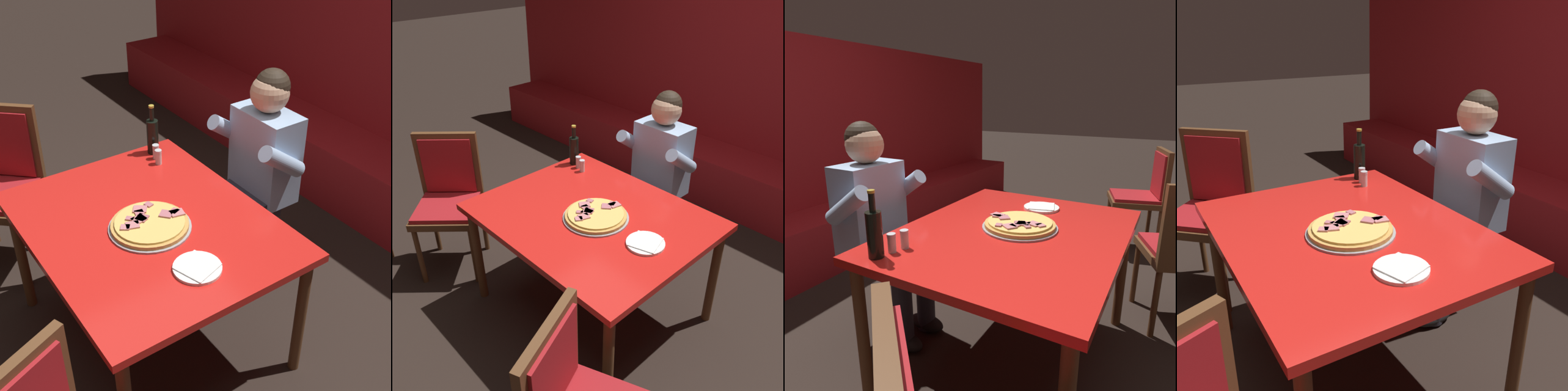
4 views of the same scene
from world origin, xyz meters
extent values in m
plane|color=black|center=(0.00, 0.00, 0.00)|extent=(24.00, 24.00, 0.00)
cube|color=#A3191E|center=(0.00, 1.86, 0.23)|extent=(6.46, 0.48, 0.46)
cylinder|color=brown|center=(0.60, -0.47, 0.36)|extent=(0.06, 0.06, 0.71)
cylinder|color=brown|center=(-0.60, 0.47, 0.36)|extent=(0.06, 0.06, 0.71)
cylinder|color=brown|center=(0.60, 0.47, 0.36)|extent=(0.06, 0.06, 0.71)
cube|color=red|center=(0.00, 0.00, 0.73)|extent=(1.32, 1.06, 0.04)
cylinder|color=#9E9EA3|center=(0.05, -0.02, 0.76)|extent=(0.39, 0.39, 0.01)
cylinder|color=#C69347|center=(0.05, -0.02, 0.77)|extent=(0.36, 0.36, 0.02)
cylinder|color=#E5BC5B|center=(0.05, -0.02, 0.78)|extent=(0.33, 0.33, 0.01)
cube|color=#B76670|center=(0.05, 0.07, 0.79)|extent=(0.08, 0.08, 0.01)
cube|color=#C6757A|center=(0.03, -0.10, 0.79)|extent=(0.07, 0.08, 0.01)
cube|color=#C6757A|center=(-0.06, -0.01, 0.79)|extent=(0.08, 0.09, 0.01)
cube|color=#C6757A|center=(0.03, -0.13, 0.79)|extent=(0.06, 0.06, 0.01)
cube|color=#C6757A|center=(0.07, 0.12, 0.79)|extent=(0.07, 0.07, 0.01)
cube|color=#A85B66|center=(0.01, -0.03, 0.79)|extent=(0.07, 0.07, 0.01)
cube|color=#C6757A|center=(0.01, -0.05, 0.79)|extent=(0.07, 0.07, 0.01)
cube|color=#B76670|center=(-0.02, -0.08, 0.79)|extent=(0.05, 0.05, 0.01)
cube|color=#B76670|center=(-0.03, -0.02, 0.79)|extent=(0.05, 0.05, 0.01)
cube|color=#B76670|center=(-0.07, 0.05, 0.79)|extent=(0.05, 0.04, 0.01)
cube|color=#B76670|center=(0.05, 0.12, 0.79)|extent=(0.05, 0.05, 0.01)
cylinder|color=white|center=(0.41, 0.00, 0.76)|extent=(0.21, 0.21, 0.01)
cube|color=white|center=(0.41, 0.00, 0.77)|extent=(0.19, 0.19, 0.01)
cylinder|color=black|center=(-0.57, 0.37, 0.85)|extent=(0.07, 0.07, 0.20)
cylinder|color=black|center=(-0.57, 0.37, 0.99)|extent=(0.03, 0.03, 0.08)
cylinder|color=#B29933|center=(-0.57, 0.37, 1.04)|extent=(0.03, 0.03, 0.01)
cylinder|color=silver|center=(-0.44, 0.33, 0.79)|extent=(0.04, 0.04, 0.07)
cylinder|color=silver|center=(-0.44, 0.33, 0.77)|extent=(0.03, 0.03, 0.04)
cylinder|color=silver|center=(-0.44, 0.33, 0.83)|extent=(0.04, 0.04, 0.01)
cylinder|color=silver|center=(-0.50, 0.35, 0.79)|extent=(0.04, 0.04, 0.07)
cylinder|color=#516B33|center=(-0.50, 0.35, 0.77)|extent=(0.03, 0.03, 0.04)
cylinder|color=silver|center=(-0.50, 0.35, 0.83)|extent=(0.04, 0.04, 0.01)
ellipsoid|color=black|center=(-0.25, 0.55, 0.04)|extent=(0.11, 0.24, 0.09)
ellipsoid|color=black|center=(-0.05, 0.55, 0.04)|extent=(0.11, 0.24, 0.09)
cylinder|color=#282833|center=(-0.25, 0.55, 0.23)|extent=(0.11, 0.11, 0.43)
cylinder|color=#282833|center=(-0.05, 0.55, 0.23)|extent=(0.11, 0.11, 0.43)
cube|color=#282833|center=(-0.15, 0.65, 0.51)|extent=(0.34, 0.40, 0.12)
cube|color=#9EBCE0|center=(-0.15, 0.85, 0.78)|extent=(0.38, 0.22, 0.52)
cylinder|color=#9EBCE0|center=(-0.37, 0.77, 0.86)|extent=(0.09, 0.30, 0.25)
cylinder|color=#9EBCE0|center=(0.07, 0.77, 0.86)|extent=(0.09, 0.30, 0.25)
sphere|color=#D6A884|center=(-0.15, 0.85, 1.15)|extent=(0.21, 0.21, 0.21)
sphere|color=#2D2319|center=(-0.15, 0.86, 1.18)|extent=(0.19, 0.19, 0.19)
cylinder|color=brown|center=(0.92, -0.53, 0.22)|extent=(0.04, 0.04, 0.44)
cylinder|color=brown|center=(0.57, -0.67, 0.22)|extent=(0.04, 0.04, 0.44)
cylinder|color=brown|center=(2.03, -0.14, 0.23)|extent=(0.04, 0.04, 0.45)
cylinder|color=brown|center=(1.67, -0.25, 0.23)|extent=(0.04, 0.04, 0.45)
cylinder|color=brown|center=(2.14, -0.51, 0.23)|extent=(0.04, 0.04, 0.45)
cylinder|color=brown|center=(1.78, -0.61, 0.23)|extent=(0.04, 0.04, 0.45)
cube|color=brown|center=(1.90, -0.38, 0.48)|extent=(0.55, 0.55, 0.05)
cube|color=#A3191E|center=(1.90, -0.38, 0.52)|extent=(0.50, 0.50, 0.03)
cube|color=brown|center=(1.96, -0.57, 0.73)|extent=(0.43, 0.16, 0.46)
cube|color=#A3191E|center=(1.95, -0.55, 0.73)|extent=(0.35, 0.13, 0.38)
camera|label=1|loc=(1.83, -0.99, 2.27)|focal=50.00mm
camera|label=2|loc=(1.54, -1.51, 2.18)|focal=40.00mm
camera|label=3|loc=(-1.51, -0.67, 1.40)|focal=32.00mm
camera|label=4|loc=(1.54, -0.79, 1.59)|focal=40.00mm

